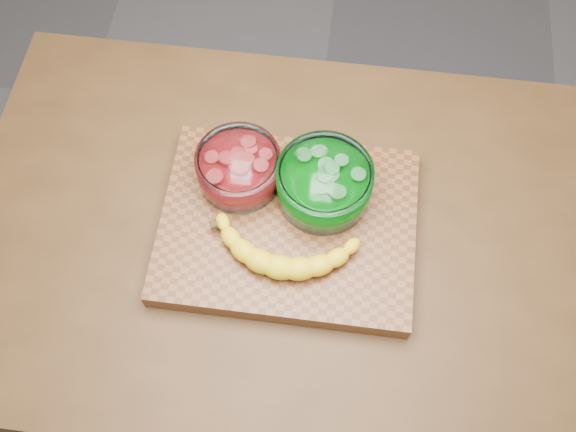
# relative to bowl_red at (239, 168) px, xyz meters

# --- Properties ---
(ground) EXTENTS (3.50, 3.50, 0.00)m
(ground) POSITION_rel_bowl_red_xyz_m (0.10, -0.08, -0.97)
(ground) COLOR #535358
(ground) RESTS_ON ground
(counter) EXTENTS (1.20, 0.80, 0.90)m
(counter) POSITION_rel_bowl_red_xyz_m (0.10, -0.08, -0.52)
(counter) COLOR #462C15
(counter) RESTS_ON ground
(cutting_board) EXTENTS (0.45, 0.35, 0.04)m
(cutting_board) POSITION_rel_bowl_red_xyz_m (0.10, -0.08, -0.05)
(cutting_board) COLOR brown
(cutting_board) RESTS_ON counter
(bowl_red) EXTENTS (0.15, 0.15, 0.07)m
(bowl_red) POSITION_rel_bowl_red_xyz_m (0.00, 0.00, 0.00)
(bowl_red) COLOR white
(bowl_red) RESTS_ON cutting_board
(bowl_green) EXTENTS (0.17, 0.17, 0.08)m
(bowl_green) POSITION_rel_bowl_red_xyz_m (0.15, -0.01, 0.00)
(bowl_green) COLOR white
(bowl_green) RESTS_ON cutting_board
(banana) EXTENTS (0.29, 0.14, 0.04)m
(banana) POSITION_rel_bowl_red_xyz_m (0.10, -0.14, -0.02)
(banana) COLOR yellow
(banana) RESTS_ON cutting_board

